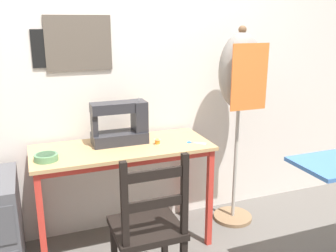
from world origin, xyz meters
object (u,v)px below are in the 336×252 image
Objects in this scene: dress_form at (240,81)px; scissors at (193,143)px; wooden_chair at (149,229)px; fabric_bowl at (46,157)px; sewing_machine at (122,124)px; thread_spool_near_machine at (157,142)px.

scissors is at bearing -161.48° from dress_form.
fabric_bowl is at bearing 137.76° from wooden_chair.
dress_form reaches higher than fabric_bowl.
sewing_machine is 0.43× the size of wooden_chair.
sewing_machine is at bearing 150.22° from thread_spool_near_machine.
wooden_chair is at bearing -147.26° from dress_form.
wooden_chair reaches higher than scissors.
dress_form is (1.46, 0.14, 0.38)m from fabric_bowl.
dress_form is at bearing 7.03° from thread_spool_near_machine.
thread_spool_near_machine is 0.67m from wooden_chair.
thread_spool_near_machine is (0.22, -0.12, -0.12)m from sewing_machine.
thread_spool_near_machine is at bearing 165.47° from scissors.
dress_form is at bearing 5.34° from fabric_bowl.
dress_form reaches higher than scissors.
thread_spool_near_machine is 0.05× the size of wooden_chair.
sewing_machine is at bearing 17.93° from fabric_bowl.
sewing_machine is 0.80m from wooden_chair.
wooden_chair is at bearing -137.13° from scissors.
dress_form is (0.94, 0.60, 0.73)m from wooden_chair.
wooden_chair is 0.59× the size of dress_form.
thread_spool_near_machine is at bearing -29.78° from sewing_machine.
sewing_machine is at bearing 177.65° from dress_form.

